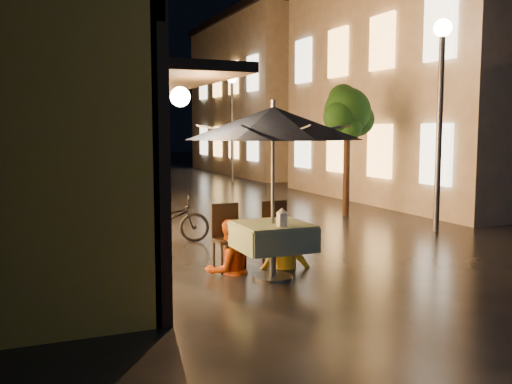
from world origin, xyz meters
name	(u,v)px	position (x,y,z in m)	size (l,w,h in m)	color
ground	(366,266)	(0.00, 0.00, 0.00)	(90.00, 90.00, 0.00)	black
east_building_near	(459,84)	(7.49, 6.50, 3.41)	(7.30, 9.30, 6.80)	#BEA998
east_building_far	(290,97)	(7.49, 18.00, 3.66)	(7.30, 10.30, 7.30)	#BEA998
street_tree	(348,114)	(2.41, 4.51, 2.42)	(1.43, 1.20, 3.15)	black
streetlamp_near	(441,86)	(3.00, 2.00, 2.92)	(0.36, 0.36, 4.23)	#59595E
streetlamp_far	(232,108)	(3.00, 14.00, 2.92)	(0.36, 0.36, 4.23)	#59595E
cafe_table	(273,237)	(-1.61, -0.12, 0.59)	(0.99, 0.99, 0.78)	#59595E
patio_umbrella	(273,123)	(-1.61, -0.12, 2.15)	(2.46, 2.46, 2.46)	#59595E
cafe_chair_left	(227,233)	(-2.01, 0.62, 0.54)	(0.42, 0.42, 0.97)	black
cafe_chair_right	(277,230)	(-1.21, 0.62, 0.54)	(0.42, 0.42, 0.97)	black
table_lantern	(282,216)	(-1.61, -0.42, 0.92)	(0.16, 0.16, 0.25)	white
person_orange	(229,221)	(-2.05, 0.44, 0.76)	(0.74, 0.57, 1.52)	#BC430E
person_yellow	(285,218)	(-1.17, 0.41, 0.74)	(0.96, 0.55, 1.49)	yellow
bicycle_0	(165,220)	(-2.38, 2.95, 0.42)	(0.56, 1.60, 0.84)	black
bicycle_1	(126,205)	(-2.72, 5.13, 0.44)	(0.42, 1.47, 0.88)	black
bicycle_2	(120,199)	(-2.70, 6.06, 0.46)	(0.61, 1.76, 0.93)	black
bicycle_3	(124,194)	(-2.45, 6.92, 0.49)	(0.46, 1.62, 0.97)	black
bicycle_4	(109,194)	(-2.80, 7.11, 0.48)	(0.64, 1.84, 0.97)	black
bicycle_5	(101,189)	(-2.76, 8.72, 0.46)	(0.43, 1.52, 0.91)	black
bicycle_6	(95,186)	(-2.77, 9.99, 0.41)	(0.54, 1.55, 0.82)	black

